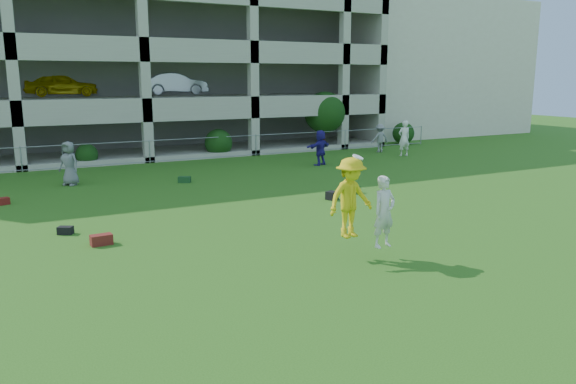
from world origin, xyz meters
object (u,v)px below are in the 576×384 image
parking_garage (111,50)px  bystander_e (404,138)px  crate_d (332,196)px  frisbee_contest (358,201)px  bystander_d (320,148)px  bystander_c (69,163)px  stucco_building (397,69)px  bystander_f (380,138)px

parking_garage → bystander_e: bearing=-43.5°
crate_d → frisbee_contest: frisbee_contest is taller
crate_d → frisbee_contest: 6.89m
bystander_d → bystander_c: bearing=-20.3°
crate_d → frisbee_contest: (-3.09, -6.02, 1.30)m
stucco_building → bystander_e: (-9.68, -12.96, -4.00)m
stucco_building → crate_d: size_ratio=45.71×
frisbee_contest → parking_garage: parking_garage is taller
bystander_e → frisbee_contest: bearing=52.8°
bystander_d → bystander_e: size_ratio=0.89×
frisbee_contest → parking_garage: size_ratio=0.08×
bystander_f → crate_d: 13.75m
bystander_e → bystander_f: bystander_e is taller
stucco_building → frisbee_contest: bearing=-129.9°
bystander_f → parking_garage: bearing=-31.2°
stucco_building → bystander_d: (-15.58, -13.68, -4.12)m
bystander_e → bystander_f: bearing=-78.4°
bystander_c → bystander_e: (17.74, 0.57, 0.10)m
stucco_building → bystander_f: bearing=-131.9°
frisbee_contest → bystander_c: bearing=110.1°
crate_d → bystander_e: bearing=39.2°
crate_d → stucco_building: bearing=47.1°
crate_d → parking_garage: 21.71m
crate_d → frisbee_contest: size_ratio=0.16×
stucco_building → bystander_e: bearing=-126.8°
bystander_f → crate_d: size_ratio=4.71×
bystander_f → crate_d: bearing=54.1°
bystander_f → stucco_building: bearing=-123.9°
bystander_c → bystander_d: 11.84m
bystander_d → parking_garage: bearing=-80.5°
bystander_c → parking_garage: bearing=118.9°
bystander_e → parking_garage: bearing=-38.2°
stucco_building → bystander_c: (-27.42, -13.52, -4.10)m
stucco_building → frisbee_contest: stucco_building is taller
bystander_e → parking_garage: size_ratio=0.07×
bystander_e → parking_garage: (-13.32, 12.66, 5.02)m
bystander_d → frisbee_contest: bearing=42.8°
bystander_d → stucco_building: bearing=-158.3°
bystander_d → bystander_e: bystander_e is taller
stucco_building → bystander_c: size_ratio=8.90×
bystander_c → parking_garage: size_ratio=0.06×
bystander_f → frisbee_contest: 20.31m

